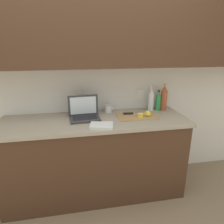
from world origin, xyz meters
name	(u,v)px	position (x,y,z in m)	size (l,w,h in m)	color
ground_plane	(96,190)	(0.00, 0.00, 0.00)	(12.00, 12.00, 0.00)	#847056
wall_back	(90,54)	(0.00, 0.25, 1.56)	(5.20, 0.38, 2.60)	white
counter_unit	(94,156)	(-0.02, 0.00, 0.46)	(1.98, 0.64, 0.90)	#472D1E
laptop	(84,113)	(-0.10, 0.07, 0.96)	(0.33, 0.25, 0.24)	#333338
cutting_board	(137,116)	(0.47, 0.03, 0.90)	(0.43, 0.27, 0.01)	tan
knife	(132,114)	(0.43, 0.08, 0.91)	(0.30, 0.05, 0.02)	silver
lemon_half_cut	(141,115)	(0.50, -0.01, 0.92)	(0.07, 0.07, 0.04)	yellow
lemon_whole_beside	(148,114)	(0.58, -0.02, 0.94)	(0.06, 0.06, 0.06)	yellow
bottle_green_soda	(151,100)	(0.70, 0.21, 1.03)	(0.07, 0.07, 0.29)	silver
bottle_oil_tall	(158,101)	(0.79, 0.21, 1.01)	(0.06, 0.06, 0.24)	#2D934C
bottle_water_clear	(164,98)	(0.86, 0.21, 1.04)	(0.08, 0.08, 0.32)	#A34C2D
measuring_cup	(108,109)	(0.19, 0.23, 0.94)	(0.10, 0.08, 0.09)	silver
dish_towel	(102,125)	(0.05, -0.20, 0.91)	(0.22, 0.16, 0.02)	white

